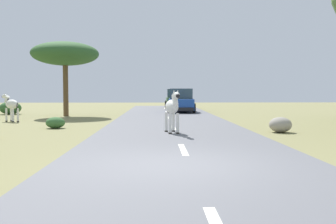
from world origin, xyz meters
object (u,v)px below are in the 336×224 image
Objects in this scene: car_0 at (181,101)px; car_1 at (176,100)px; tree_5 at (65,54)px; bush_2 at (10,108)px; zebra_1 at (11,105)px; zebra_0 at (172,107)px; bush_0 at (55,123)px; rock_1 at (280,125)px.

car_0 and car_1 have the same top height.
tree_5 is at bearing 51.27° from car_1.
bush_2 is at bearing 11.52° from car_0.
zebra_1 is 0.35× the size of car_1.
car_1 reaches higher than zebra_0.
bush_0 is (-4.96, 2.40, -0.76)m from zebra_0.
bush_2 is (-11.87, -7.47, -0.41)m from car_1.
bush_0 is (-6.18, -11.77, -0.60)m from car_0.
tree_5 is at bearing -24.06° from bush_2.
tree_5 is (-7.66, -3.72, 3.11)m from car_0.
bush_0 is 0.94× the size of rock_1.
tree_5 is 3.22× the size of bush_2.
car_1 is 14.03m from bush_2.
car_1 reaches higher than bush_2.
car_0 is at bearing -8.43° from zebra_1.
car_0 reaches higher than bush_2.
bush_0 is at bearing -79.58° from tree_5.
car_1 is at bearing 70.70° from bush_0.
zebra_0 is 10.24m from zebra_1.
rock_1 is (3.08, -19.31, -0.55)m from car_1.
tree_5 is at bearing 28.82° from car_0.
zebra_1 is 12.46m from car_0.
tree_5 is at bearing 100.42° from bush_0.
zebra_0 is at bearing -172.99° from rock_1.
car_0 is at bearing -104.88° from zebra_0.
zebra_0 is at bearing -49.06° from bush_2.
car_0 is at bearing 25.89° from tree_5.
zebra_1 is at bearing -46.31° from zebra_0.
car_0 is 5.11× the size of rock_1.
car_0 is at bearing 8.60° from bush_2.
car_1 is at bearing 6.71° from zebra_1.
bush_0 is at bearing 65.23° from car_0.
car_0 is 5.43× the size of bush_0.
rock_1 is at bearing 177.04° from zebra_0.
zebra_0 is 0.36× the size of tree_5.
bush_0 is at bearing -35.76° from zebra_0.
bush_0 is at bearing -59.96° from bush_2.
zebra_1 reaches higher than rock_1.
bush_2 is 1.70× the size of rock_1.
zebra_0 is at bearing -58.36° from tree_5.
zebra_0 is at bearing 88.01° from car_0.
zebra_0 is 1.12× the size of zebra_1.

